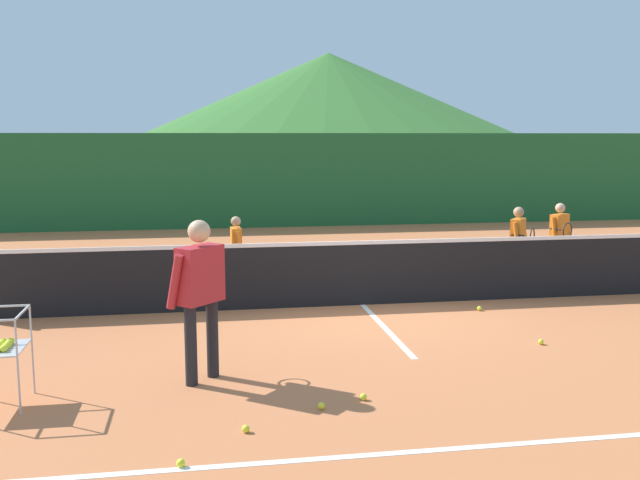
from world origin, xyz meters
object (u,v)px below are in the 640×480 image
instructor (200,285)px  tennis_ball_4 (321,406)px  tennis_ball_11 (541,342)px  tennis_ball_9 (246,429)px  student_0 (236,245)px  tennis_ball_0 (181,463)px  tennis_ball_5 (363,397)px  student_1 (518,237)px  tennis_ball_6 (479,308)px  student_2 (560,231)px  tennis_net (363,272)px

instructor → tennis_ball_4: bearing=-42.3°
tennis_ball_4 → tennis_ball_11: same height
tennis_ball_9 → student_0: bearing=87.8°
tennis_ball_0 → tennis_ball_11: same height
student_0 → tennis_ball_5: 5.46m
tennis_ball_0 → tennis_ball_5: 2.03m
tennis_ball_5 → student_0: bearing=99.9°
student_0 → student_1: bearing=-3.5°
instructor → tennis_ball_6: size_ratio=24.68×
instructor → tennis_ball_11: 4.22m
tennis_ball_6 → tennis_ball_11: size_ratio=1.00×
tennis_ball_5 → tennis_ball_11: same height
tennis_ball_4 → student_0: bearing=95.2°
student_0 → student_2: (5.93, 0.32, 0.06)m
student_2 → student_1: bearing=-150.5°
student_0 → tennis_ball_9: student_0 is taller
tennis_net → tennis_ball_6: 1.78m
tennis_ball_9 → tennis_ball_11: size_ratio=1.00×
instructor → student_2: (6.51, 4.83, -0.23)m
student_2 → tennis_ball_9: bearing=-134.7°
tennis_net → tennis_ball_0: (-2.56, -4.92, -0.47)m
tennis_ball_4 → student_1: bearing=50.2°
tennis_net → instructor: 3.84m
student_1 → tennis_ball_11: student_1 is taller
tennis_ball_11 → student_0: bearing=131.7°
tennis_ball_0 → tennis_ball_9: bearing=46.5°
tennis_ball_0 → tennis_ball_6: size_ratio=1.00×
student_1 → student_2: 1.26m
student_2 → tennis_ball_5: size_ratio=19.05×
instructor → student_0: instructor is taller
tennis_net → instructor: instructor is taller
student_1 → tennis_ball_6: size_ratio=19.19×
instructor → student_0: size_ratio=1.40×
student_0 → tennis_ball_6: bearing=-32.7°
instructor → tennis_ball_5: instructor is taller
student_0 → tennis_ball_4: bearing=-84.8°
student_0 → student_2: size_ratio=0.93×
tennis_ball_4 → tennis_ball_9: (-0.73, -0.41, 0.00)m
tennis_ball_5 → student_2: bearing=48.6°
tennis_ball_6 → tennis_ball_11: (0.09, -1.72, 0.00)m
tennis_net → tennis_ball_11: bearing=-54.6°
student_1 → tennis_ball_6: student_1 is taller
tennis_ball_9 → tennis_ball_4: bearing=29.2°
student_2 → student_0: bearing=-176.9°
tennis_ball_9 → tennis_ball_11: (3.70, 2.00, 0.00)m
tennis_ball_5 → tennis_ball_0: bearing=-146.4°
tennis_net → student_2: 4.54m
instructor → tennis_ball_5: 1.99m
tennis_ball_4 → tennis_ball_6: same height
tennis_ball_5 → tennis_ball_11: 2.92m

